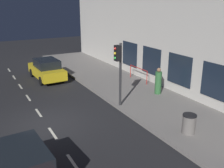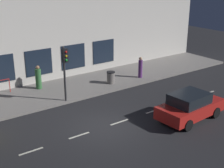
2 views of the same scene
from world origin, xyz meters
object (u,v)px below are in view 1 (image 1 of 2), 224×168
at_px(pedestrian_1, 158,82).
at_px(trash_bin, 189,124).
at_px(traffic_light, 119,63).
at_px(parked_car_0, 47,69).

bearing_deg(pedestrian_1, trash_bin, 88.23).
bearing_deg(trash_bin, traffic_light, 104.96).
xyz_separation_m(traffic_light, trash_bin, (1.15, -4.29, -2.01)).
xyz_separation_m(parked_car_0, pedestrian_1, (5.17, -7.03, 0.13)).
bearing_deg(trash_bin, parked_car_0, 104.74).
relative_size(traffic_light, parked_car_0, 0.84).
height_order(pedestrian_1, trash_bin, pedestrian_1).
distance_m(parked_car_0, pedestrian_1, 8.72).
xyz_separation_m(traffic_light, parked_car_0, (-1.96, 7.52, -1.82)).
bearing_deg(traffic_light, trash_bin, -75.04).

